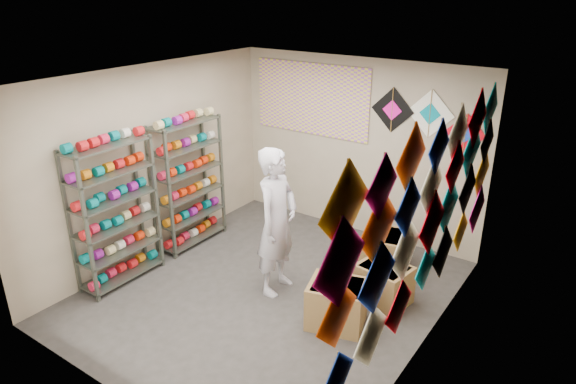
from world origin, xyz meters
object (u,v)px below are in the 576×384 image
Objects in this scene: shelf_rack_back at (188,183)px; carton_c at (383,251)px; shelf_rack_front at (115,214)px; carton_b at (384,284)px; shopkeeper at (277,222)px; carton_a at (337,304)px.

shelf_rack_back reaches higher than carton_c.
shelf_rack_front and shelf_rack_back have the same top height.
shelf_rack_back is at bearing 90.00° from shelf_rack_front.
carton_b is 1.00× the size of carton_c.
carton_c is at bearing 18.57° from shelf_rack_back.
shelf_rack_front reaches higher than shopkeeper.
shelf_rack_front is at bearing 178.80° from carton_a.
shelf_rack_front is 3.01× the size of carton_a.
carton_c is at bearing 77.41° from carton_a.
shelf_rack_front reaches higher than carton_c.
shopkeeper is at bearing -148.19° from carton_b.
carton_b is (3.07, 0.19, -0.70)m from shelf_rack_back.
shelf_rack_front is 3.17× the size of carton_b.
carton_b is at bearing -76.99° from carton_c.
shopkeeper reaches higher than carton_a.
shelf_rack_front is 2.08m from shopkeeper.
shelf_rack_back is (0.00, 1.30, 0.00)m from shelf_rack_front.
shelf_rack_back is 2.96m from carton_c.
shelf_rack_front is 3.16× the size of carton_c.
shopkeeper is at bearing -9.90° from shelf_rack_back.
carton_c is (-0.10, 1.45, -0.00)m from carton_a.
shelf_rack_front reaches higher than carton_a.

